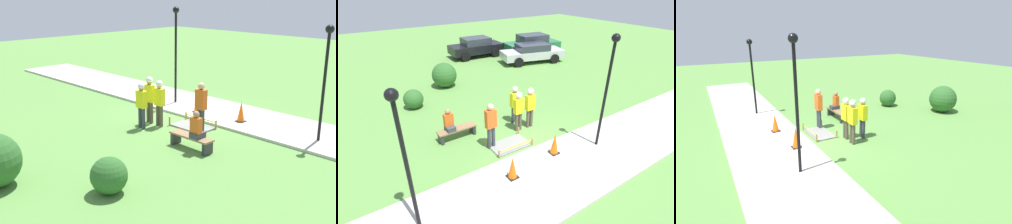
{
  "view_description": "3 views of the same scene",
  "coord_description": "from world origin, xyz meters",
  "views": [
    {
      "loc": [
        -10.91,
        11.73,
        4.98
      ],
      "look_at": [
        -1.07,
        2.13,
        0.93
      ],
      "focal_mm": 45.0,
      "sensor_mm": 36.0,
      "label": 1
    },
    {
      "loc": [
        -5.69,
        -6.25,
        5.79
      ],
      "look_at": [
        -0.44,
        1.64,
        0.93
      ],
      "focal_mm": 28.0,
      "sensor_mm": 36.0,
      "label": 2
    },
    {
      "loc": [
        8.83,
        -3.55,
        4.32
      ],
      "look_at": [
        -0.37,
        1.62,
        1.0
      ],
      "focal_mm": 28.0,
      "sensor_mm": 36.0,
      "label": 3
    }
  ],
  "objects": [
    {
      "name": "worker_assistant",
      "position": [
        0.33,
        2.1,
        1.02
      ],
      "size": [
        0.4,
        0.25,
        1.72
      ],
      "color": "#383D47",
      "rests_on": "ground_plane"
    },
    {
      "name": "traffic_cone_near_patch",
      "position": [
        -1.9,
        -0.93,
        0.48
      ],
      "size": [
        0.34,
        0.34,
        0.78
      ],
      "color": "black",
      "rests_on": "sidewalk"
    },
    {
      "name": "lamppost_near",
      "position": [
        1.85,
        -1.19,
        2.79
      ],
      "size": [
        0.28,
        0.28,
        4.15
      ],
      "color": "black",
      "rests_on": "sidewalk"
    },
    {
      "name": "person_seated_on_bench",
      "position": [
        -2.61,
        2.38,
        0.8
      ],
      "size": [
        0.36,
        0.44,
        0.89
      ],
      "color": "#383D47",
      "rests_on": "park_bench"
    },
    {
      "name": "park_bench",
      "position": [
        -2.34,
        2.33,
        0.32
      ],
      "size": [
        1.58,
        0.44,
        0.45
      ],
      "color": "#2D2D33",
      "rests_on": "ground_plane"
    },
    {
      "name": "wet_concrete_patch",
      "position": [
        -0.9,
        0.69,
        0.04
      ],
      "size": [
        1.56,
        0.96,
        0.34
      ],
      "color": "gray",
      "rests_on": "ground_plane"
    },
    {
      "name": "lamppost_far",
      "position": [
        -4.95,
        -1.11,
        2.6
      ],
      "size": [
        0.28,
        0.28,
        3.8
      ],
      "color": "black",
      "rests_on": "sidewalk"
    },
    {
      "name": "ground_plane",
      "position": [
        0.0,
        0.0,
        0.0
      ],
      "size": [
        60.0,
        60.0,
        0.0
      ],
      "primitive_type": "plane",
      "color": "#5B8E42"
    },
    {
      "name": "worker_trainee",
      "position": [
        0.07,
        1.46,
        1.04
      ],
      "size": [
        0.4,
        0.25,
        1.76
      ],
      "color": "brown",
      "rests_on": "ground_plane"
    },
    {
      "name": "sidewalk",
      "position": [
        0.0,
        -1.53,
        0.05
      ],
      "size": [
        28.0,
        3.07,
        0.1
      ],
      "color": "#BCB7AD",
      "rests_on": "ground_plane"
    },
    {
      "name": "shrub_rounded_near",
      "position": [
        -2.98,
        6.06,
        0.48
      ],
      "size": [
        0.96,
        0.96,
        0.96
      ],
      "color": "#2D6028",
      "rests_on": "ground_plane"
    },
    {
      "name": "worker_supervisor",
      "position": [
        0.64,
        1.43,
        1.08
      ],
      "size": [
        0.4,
        0.26,
        1.81
      ],
      "color": "brown",
      "rests_on": "ground_plane"
    },
    {
      "name": "shrub_rounded_mid",
      "position": [
        -0.59,
        7.94,
        0.72
      ],
      "size": [
        1.43,
        1.43,
        1.43
      ],
      "color": "#2D6028",
      "rests_on": "ground_plane"
    },
    {
      "name": "traffic_cone_far_patch",
      "position": [
        0.1,
        -0.7,
        0.5
      ],
      "size": [
        0.34,
        0.34,
        0.82
      ],
      "color": "black",
      "rests_on": "sidewalk"
    },
    {
      "name": "bystander_in_orange_shirt",
      "position": [
        -1.54,
        0.98,
        1.06
      ],
      "size": [
        0.4,
        0.24,
        1.85
      ],
      "color": "#383D47",
      "rests_on": "ground_plane"
    }
  ]
}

